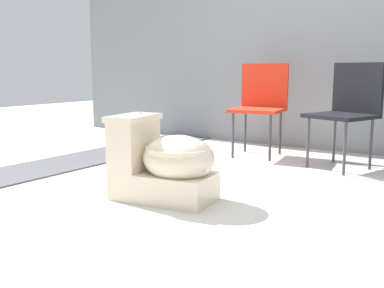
# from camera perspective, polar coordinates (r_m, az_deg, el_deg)

# --- Properties ---
(ground_plane) EXTENTS (14.00, 14.00, 0.00)m
(ground_plane) POSITION_cam_1_polar(r_m,az_deg,el_deg) (2.65, -4.08, -7.69)
(ground_plane) COLOR beige
(gravel_strip) EXTENTS (0.56, 8.00, 0.01)m
(gravel_strip) POSITION_cam_1_polar(r_m,az_deg,el_deg) (3.93, -15.41, -2.25)
(gravel_strip) COLOR #4C4C51
(gravel_strip) RESTS_ON ground
(building_wall) EXTENTS (7.00, 0.20, 2.60)m
(building_wall) POSITION_cam_1_polar(r_m,az_deg,el_deg) (4.57, 21.19, 15.35)
(building_wall) COLOR gray
(building_wall) RESTS_ON ground
(toilet) EXTENTS (0.68, 0.46, 0.52)m
(toilet) POSITION_cam_1_polar(r_m,az_deg,el_deg) (2.70, -3.52, -2.53)
(toilet) COLOR beige
(toilet) RESTS_ON ground
(folding_chair_left) EXTENTS (0.50, 0.50, 0.83)m
(folding_chair_left) POSITION_cam_1_polar(r_m,az_deg,el_deg) (4.18, 8.76, 5.65)
(folding_chair_left) COLOR red
(folding_chair_left) RESTS_ON ground
(folding_chair_middle) EXTENTS (0.56, 0.56, 0.83)m
(folding_chair_middle) POSITION_cam_1_polar(r_m,az_deg,el_deg) (3.78, 19.31, 4.85)
(folding_chair_middle) COLOR black
(folding_chair_middle) RESTS_ON ground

